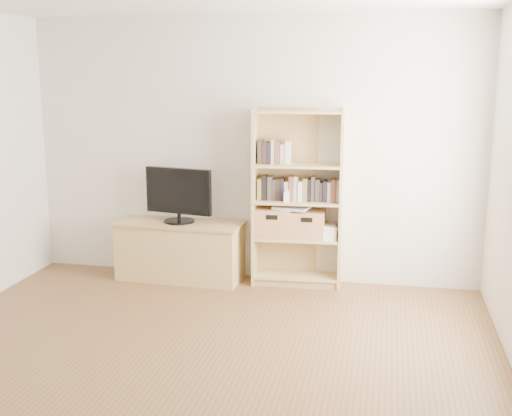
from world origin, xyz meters
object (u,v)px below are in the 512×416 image
(tv_stand, at_px, (180,252))
(television, at_px, (179,195))
(basket_right, at_px, (308,224))
(bookshelf, at_px, (297,199))
(basket_left, at_px, (274,222))
(baby_monitor, at_px, (287,197))
(laptop, at_px, (292,208))

(tv_stand, bearing_deg, television, 0.00)
(television, relative_size, basket_right, 2.18)
(television, distance_m, basket_right, 1.31)
(bookshelf, xyz_separation_m, basket_left, (-0.23, -0.02, -0.24))
(bookshelf, bearing_deg, baby_monitor, -135.00)
(bookshelf, height_order, basket_left, bookshelf)
(bookshelf, height_order, laptop, bookshelf)
(bookshelf, height_order, baby_monitor, bookshelf)
(basket_left, bearing_deg, basket_right, 0.20)
(tv_stand, distance_m, baby_monitor, 1.25)
(basket_left, bearing_deg, baby_monitor, -33.96)
(tv_stand, bearing_deg, basket_right, 5.95)
(basket_left, height_order, basket_right, basket_left)
(basket_left, xyz_separation_m, laptop, (0.18, 0.00, 0.15))
(television, xyz_separation_m, laptop, (1.12, 0.06, -0.09))
(tv_stand, distance_m, basket_right, 1.33)
(baby_monitor, distance_m, laptop, 0.15)
(bookshelf, relative_size, baby_monitor, 16.93)
(baby_monitor, height_order, basket_right, baby_monitor)
(baby_monitor, distance_m, basket_right, 0.36)
(basket_left, bearing_deg, tv_stand, 179.98)
(tv_stand, height_order, basket_right, basket_right)
(basket_left, distance_m, laptop, 0.24)
(tv_stand, bearing_deg, bookshelf, 6.17)
(tv_stand, distance_m, laptop, 1.23)
(bookshelf, xyz_separation_m, television, (-1.18, -0.08, 0.01))
(basket_left, bearing_deg, bookshelf, 1.40)
(tv_stand, bearing_deg, basket_left, 5.89)
(laptop, bearing_deg, television, -166.39)
(basket_left, relative_size, laptop, 1.04)
(laptop, bearing_deg, bookshelf, 30.69)
(baby_monitor, height_order, laptop, baby_monitor)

